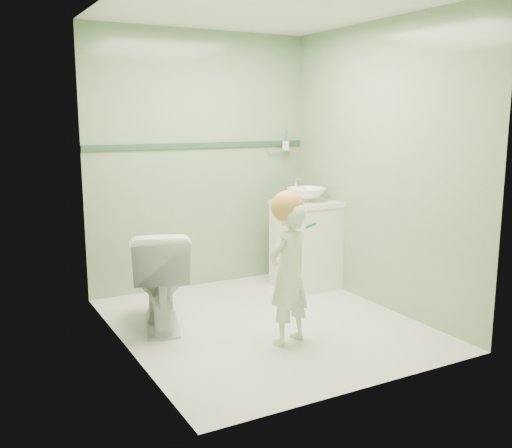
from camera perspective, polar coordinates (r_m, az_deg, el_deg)
ground at (r=4.64m, az=0.90°, el=-9.81°), size 2.50×2.50×0.00m
room_shell at (r=4.37m, az=0.94°, el=5.10°), size 2.50×2.54×2.40m
trim_stripe at (r=5.47m, az=-5.50°, el=7.75°), size 2.20×0.02×0.05m
vanity at (r=5.52m, az=4.94°, el=-2.17°), size 0.52×0.50×0.80m
counter at (r=5.45m, az=5.01°, el=2.04°), size 0.54×0.52×0.04m
basin at (r=5.43m, az=5.03°, el=2.91°), size 0.37×0.37×0.13m
faucet at (r=5.58m, az=3.99°, el=3.96°), size 0.03×0.13×0.18m
cup_holder at (r=5.83m, az=2.90°, el=7.77°), size 0.26×0.07×0.21m
toilet at (r=4.54m, az=-9.50°, el=-5.27°), size 0.64×0.86×0.78m
toddler at (r=4.12m, az=3.23°, el=-4.94°), size 0.43×0.35×1.03m
hair_cap at (r=4.04m, az=3.11°, el=1.73°), size 0.23×0.23×0.23m
teal_toothbrush at (r=4.02m, az=5.31°, el=-0.10°), size 0.10×0.14×0.08m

